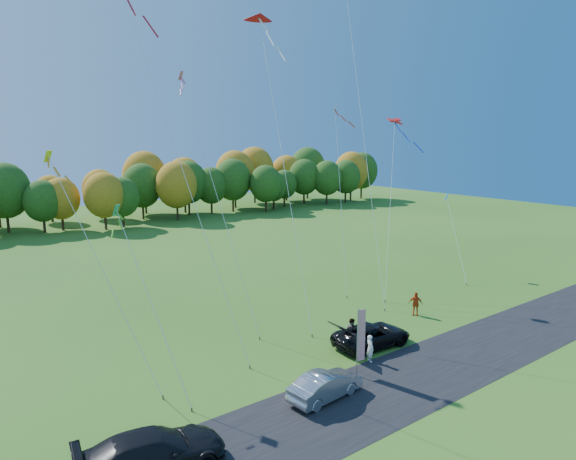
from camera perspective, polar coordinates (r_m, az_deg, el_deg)
ground at (r=32.11m, az=6.66°, el=-13.98°), size 160.00×160.00×0.00m
asphalt_strip at (r=29.65m, az=12.22°, el=-16.32°), size 90.00×6.00×0.01m
tree_line at (r=79.78m, az=-21.71°, el=0.18°), size 116.00×12.00×10.00m
black_suv at (r=33.73m, az=9.30°, el=-11.45°), size 5.47×2.82×1.47m
silver_sedan at (r=27.40m, az=4.17°, el=-16.83°), size 4.36×1.87×1.40m
dark_truck_a at (r=22.86m, az=-14.84°, el=-22.77°), size 6.20×3.29×1.71m
person_tailgate_a at (r=31.59m, az=9.10°, el=-12.84°), size 0.53×0.68×1.64m
person_tailgate_b at (r=33.78m, az=7.08°, el=-11.11°), size 0.73×0.90×1.74m
person_east at (r=39.79m, az=13.98°, el=-7.95°), size 0.93×1.10×1.77m
feather_flag at (r=29.19m, az=8.06°, el=-11.43°), size 0.52×0.16×3.95m
kite_delta_blue at (r=31.57m, az=-12.15°, el=8.08°), size 4.81×11.40×24.88m
kite_parafoil_orange at (r=45.06m, az=8.24°, el=11.62°), size 8.70×13.30×28.89m
kite_delta_red at (r=36.88m, az=-0.51°, el=7.70°), size 3.40×10.18×23.32m
kite_parafoil_rainbow at (r=45.24m, az=11.31°, el=2.87°), size 8.72×6.41×15.19m
kite_diamond_yellow at (r=28.38m, az=-19.76°, el=-4.56°), size 3.69×6.94×12.79m
kite_diamond_green at (r=27.44m, az=-14.93°, el=-7.82°), size 1.59×6.71×9.90m
kite_diamond_white at (r=44.28m, az=5.88°, el=3.54°), size 3.76×5.93×16.38m
kite_diamond_pink at (r=34.74m, az=-7.65°, el=2.98°), size 2.25×7.37×17.87m
kite_diamond_blue_low at (r=50.65m, az=18.18°, el=-0.86°), size 3.57×5.36×7.95m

